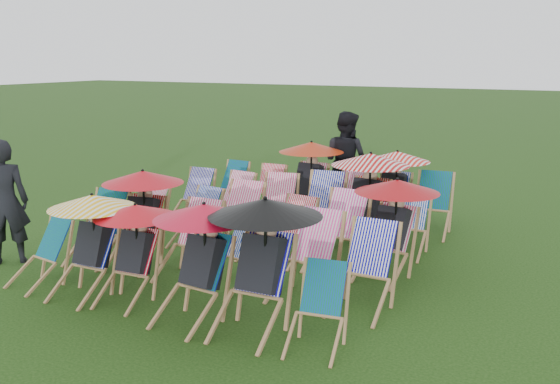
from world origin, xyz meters
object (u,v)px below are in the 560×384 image
at_px(deckchair_29, 431,205).
at_px(person_left, 4,202).
at_px(deckchair_0, 39,254).
at_px(person_rear, 345,161).
at_px(deckchair_5, 317,310).

bearing_deg(deckchair_29, person_left, -143.89).
bearing_deg(deckchair_0, person_rear, 80.01).
xyz_separation_m(person_left, person_rear, (3.05, 5.10, 0.05)).
height_order(person_left, person_rear, person_rear).
height_order(deckchair_29, person_left, person_left).
bearing_deg(deckchair_5, person_left, 167.51).
relative_size(deckchair_0, person_rear, 0.44).
distance_m(deckchair_5, deckchair_29, 4.61).
bearing_deg(deckchair_29, person_rear, 149.71).
xyz_separation_m(deckchair_0, deckchair_5, (3.85, 0.01, -0.00)).
bearing_deg(deckchair_29, deckchair_0, -134.07).
distance_m(deckchair_0, deckchair_29, 6.00).
bearing_deg(deckchair_0, person_left, 168.56).
xyz_separation_m(deckchair_0, deckchair_29, (3.82, 4.62, 0.08)).
relative_size(deckchair_0, person_left, 0.47).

